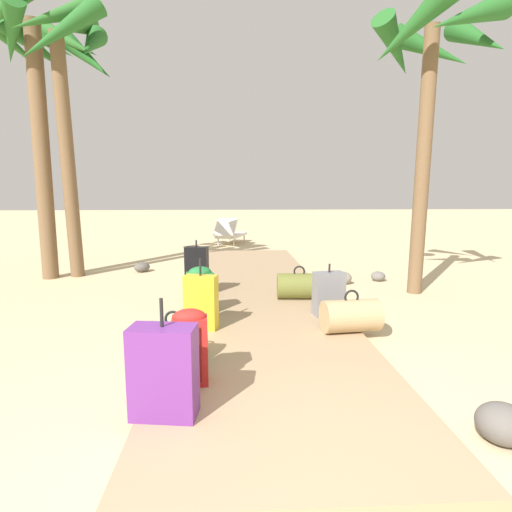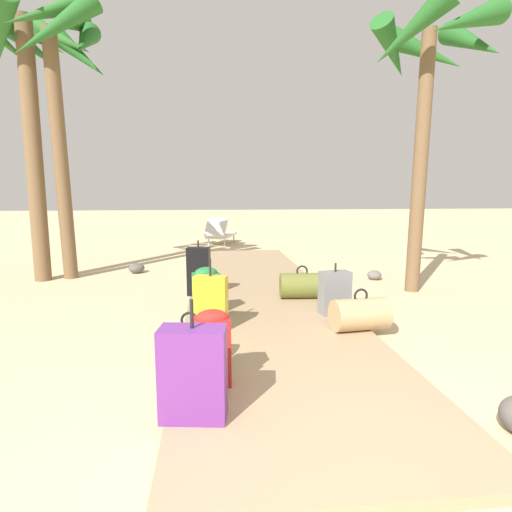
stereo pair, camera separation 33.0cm
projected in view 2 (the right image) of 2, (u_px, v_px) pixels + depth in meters
ground_plane at (266, 313)px, 5.43m from camera, size 60.00×60.00×0.00m
boardwalk at (258, 294)px, 6.27m from camera, size 2.03×8.70×0.08m
duffel_bag_teal at (190, 342)px, 3.69m from camera, size 0.54×0.43×0.45m
suitcase_purple at (193, 374)px, 2.72m from camera, size 0.46×0.28×0.82m
duffel_bag_tan at (360, 314)px, 4.50m from camera, size 0.64×0.42×0.46m
backpack_red at (212, 346)px, 3.20m from camera, size 0.28×0.23×0.60m
suitcase_black at (199, 271)px, 5.98m from camera, size 0.35×0.23×0.80m
suitcase_grey at (335, 293)px, 5.07m from camera, size 0.39×0.26×0.63m
suitcase_yellow at (211, 303)px, 4.49m from camera, size 0.38×0.25×0.78m
backpack_green at (206, 289)px, 5.09m from camera, size 0.36×0.31×0.58m
duffel_bag_olive at (302, 285)px, 5.85m from camera, size 0.63×0.39×0.47m
palm_tree_far_left at (28, 52)px, 6.85m from camera, size 2.49×2.40×4.82m
palm_tree_near_left at (52, 68)px, 6.90m from camera, size 2.12×2.16×4.63m
palm_tree_far_right at (433, 64)px, 6.04m from camera, size 1.88×1.96×4.24m
lounge_chair at (220, 233)px, 12.35m from camera, size 1.02×1.65×0.79m
rock_left_mid at (137, 268)px, 8.05m from camera, size 0.41×0.42×0.19m
rock_right_far at (374, 275)px, 7.44m from camera, size 0.33×0.33×0.17m
rock_right_near at (340, 277)px, 7.15m from camera, size 0.34×0.27×0.22m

